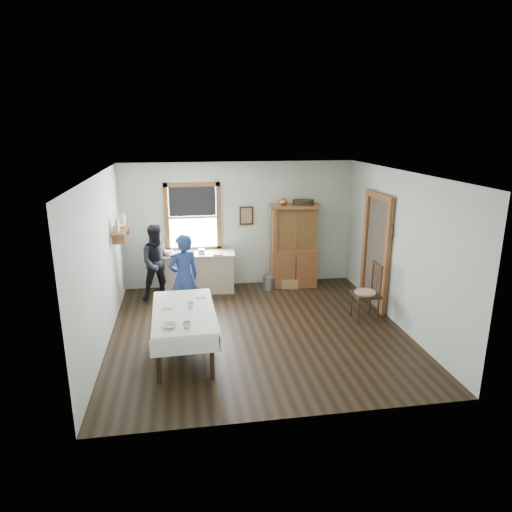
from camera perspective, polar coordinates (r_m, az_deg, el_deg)
name	(u,v)px	position (r m, az deg, el deg)	size (l,w,h in m)	color
room	(258,256)	(7.55, 0.26, 0.02)	(5.01, 5.01, 2.70)	black
window	(193,213)	(9.79, -7.92, 5.30)	(1.18, 0.07, 1.48)	white
doorway	(377,248)	(9.08, 14.83, 1.02)	(0.09, 1.14, 2.22)	#473D33
wall_shelf	(121,228)	(8.97, -16.54, 3.40)	(0.24, 1.00, 0.44)	brown
framed_picture	(246,216)	(9.89, -1.20, 5.06)	(0.30, 0.04, 0.40)	#342012
rug_beater	(391,225)	(8.47, 16.54, 3.70)	(0.27, 0.27, 0.01)	black
work_counter	(200,272)	(9.78, -7.06, -2.01)	(1.48, 0.56, 0.85)	tan
china_hutch	(294,246)	(9.95, 4.76, 1.24)	(1.06, 0.50, 1.81)	brown
dining_table	(185,332)	(7.20, -8.89, -9.38)	(0.96, 1.82, 0.73)	white
spindle_chair	(366,292)	(8.51, 13.56, -4.35)	(0.49, 0.49, 1.07)	#342012
pail	(269,283)	(9.91, 1.62, -3.40)	(0.25, 0.25, 0.27)	gray
wicker_basket	(290,283)	(10.04, 4.22, -3.37)	(0.36, 0.25, 0.21)	#A28149
woman_blue	(184,281)	(8.30, -8.99, -3.09)	(0.54, 0.36, 1.48)	navy
figure_dark	(159,265)	(9.38, -12.07, -1.15)	(0.70, 0.54, 1.44)	black
table_cup_a	(187,325)	(6.44, -8.63, -8.51)	(0.12, 0.12, 0.09)	silver
table_cup_b	(191,305)	(7.11, -8.16, -6.08)	(0.09, 0.09, 0.09)	silver
table_bowl	(169,326)	(6.50, -10.77, -8.55)	(0.23, 0.23, 0.06)	silver
counter_book	(213,254)	(9.52, -5.40, 0.29)	(0.16, 0.21, 0.02)	#76624E
counter_bowl	(169,252)	(9.72, -10.78, 0.51)	(0.19, 0.19, 0.06)	silver
shelf_bowl	(121,226)	(8.98, -16.54, 3.57)	(0.22, 0.22, 0.05)	silver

